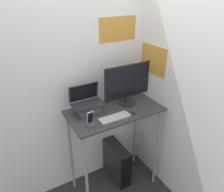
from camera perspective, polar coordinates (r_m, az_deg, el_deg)
name	(u,v)px	position (r m, az deg, el deg)	size (l,w,h in m)	color
wall_back	(99,85)	(2.60, -3.31, 2.91)	(6.00, 0.06, 2.60)	white
wall_side_right	(175,94)	(2.47, 16.12, 0.49)	(0.06, 6.00, 2.60)	white
desk	(115,123)	(2.49, 0.67, -7.17)	(1.03, 0.55, 1.14)	#333338
laptop	(88,105)	(2.33, -6.36, -2.41)	(0.33, 0.23, 0.30)	#4C4C51
monitor	(128,85)	(2.43, 4.08, 2.90)	(0.58, 0.20, 0.47)	black
keyboard	(115,117)	(2.25, 0.72, -5.59)	(0.33, 0.11, 0.02)	silver
mouse	(134,112)	(2.34, 5.77, -4.27)	(0.04, 0.06, 0.03)	#262626
cell_phone	(91,122)	(2.12, -5.54, -6.75)	(0.07, 0.07, 0.16)	#4C4C51
computer_tower	(117,162)	(3.03, 1.19, -16.82)	(0.16, 0.48, 0.52)	black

